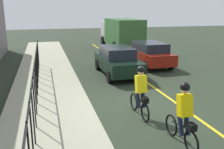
{
  "coord_description": "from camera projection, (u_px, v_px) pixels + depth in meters",
  "views": [
    {
      "loc": [
        -8.6,
        3.4,
        3.71
      ],
      "look_at": [
        1.41,
        0.71,
        1.0
      ],
      "focal_mm": 40.73,
      "sensor_mm": 36.0,
      "label": 1
    }
  ],
  "objects": [
    {
      "name": "patrol_sedan",
      "position": [
        149.0,
        53.0,
        16.73
      ],
      "size": [
        4.46,
        2.05,
        1.58
      ],
      "rotation": [
        0.0,
        0.0,
        0.04
      ],
      "color": "maroon",
      "rests_on": "ground"
    },
    {
      "name": "cyclist_lead",
      "position": [
        140.0,
        92.0,
        8.77
      ],
      "size": [
        1.71,
        0.37,
        1.83
      ],
      "rotation": [
        0.0,
        0.0,
        0.02
      ],
      "color": "black",
      "rests_on": "ground"
    },
    {
      "name": "box_truck_background",
      "position": [
        121.0,
        32.0,
        23.64
      ],
      "size": [
        6.75,
        2.64,
        2.78
      ],
      "rotation": [
        0.0,
        0.0,
        0.02
      ],
      "color": "#356531",
      "rests_on": "ground"
    },
    {
      "name": "iron_fence",
      "position": [
        35.0,
        77.0,
        9.5
      ],
      "size": [
        14.46,
        0.04,
        1.6
      ],
      "color": "black",
      "rests_on": "sidewalk"
    },
    {
      "name": "cyclist_follow",
      "position": [
        184.0,
        115.0,
        6.87
      ],
      "size": [
        1.71,
        0.37,
        1.83
      ],
      "rotation": [
        0.0,
        0.0,
        0.02
      ],
      "color": "black",
      "rests_on": "ground"
    },
    {
      "name": "sidewalk",
      "position": [
        49.0,
        115.0,
        8.96
      ],
      "size": [
        40.0,
        3.2,
        0.15
      ],
      "primitive_type": "cube",
      "color": "#A2A286",
      "rests_on": "ground"
    },
    {
      "name": "lane_line_centre",
      "position": [
        176.0,
        103.0,
        10.23
      ],
      "size": [
        36.0,
        0.12,
        0.01
      ],
      "primitive_type": "cube",
      "color": "yellow",
      "rests_on": "ground"
    },
    {
      "name": "parked_sedan_rear",
      "position": [
        117.0,
        60.0,
        14.49
      ],
      "size": [
        4.4,
        1.93,
        1.58
      ],
      "rotation": [
        0.0,
        0.0,
        3.14
      ],
      "color": "black",
      "rests_on": "ground"
    },
    {
      "name": "ground_plane",
      "position": [
        139.0,
        107.0,
        9.83
      ],
      "size": [
        80.0,
        80.0,
        0.0
      ],
      "primitive_type": "plane",
      "color": "#283324"
    }
  ]
}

